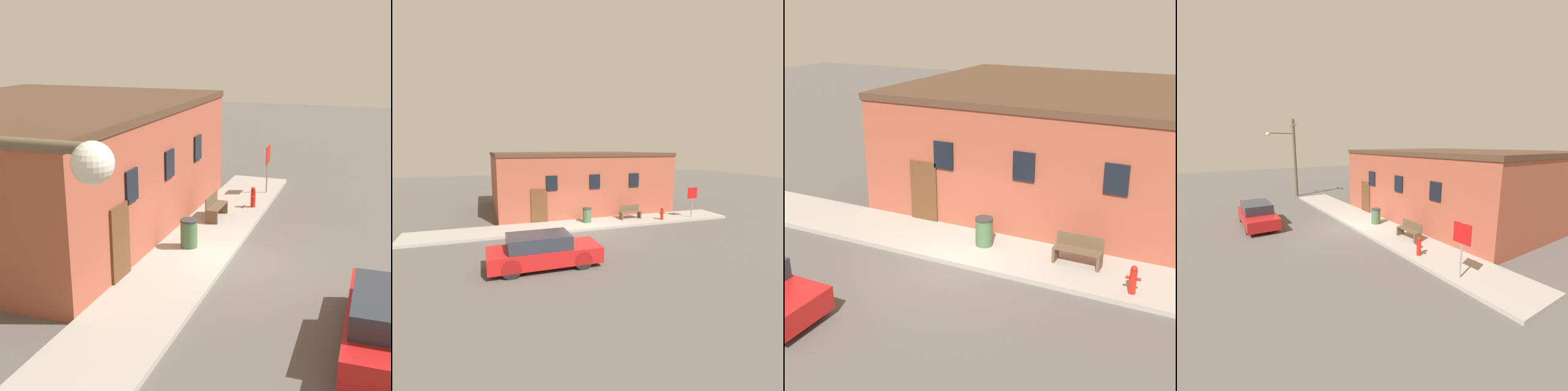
# 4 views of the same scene
# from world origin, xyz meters

# --- Properties ---
(ground_plane) EXTENTS (80.00, 80.00, 0.00)m
(ground_plane) POSITION_xyz_m (0.00, 0.00, 0.00)
(ground_plane) COLOR #56514C
(sidewalk) EXTENTS (19.36, 2.42, 0.15)m
(sidewalk) POSITION_xyz_m (0.00, 1.21, 0.07)
(sidewalk) COLOR #9E998E
(sidewalk) RESTS_ON ground
(brick_building) EXTENTS (12.04, 9.58, 4.29)m
(brick_building) POSITION_xyz_m (1.26, 7.15, 2.15)
(brick_building) COLOR #9E4C38
(brick_building) RESTS_ON ground
(fire_hydrant) EXTENTS (0.38, 0.18, 0.78)m
(fire_hydrant) POSITION_xyz_m (5.08, 0.50, 0.54)
(fire_hydrant) COLOR red
(fire_hydrant) RESTS_ON sidewalk
(stop_sign) EXTENTS (0.71, 0.06, 1.96)m
(stop_sign) POSITION_xyz_m (7.24, 0.42, 1.52)
(stop_sign) COLOR gray
(stop_sign) RESTS_ON sidewalk
(bench) EXTENTS (1.37, 0.44, 0.85)m
(bench) POSITION_xyz_m (3.34, 1.48, 0.56)
(bench) COLOR brown
(bench) RESTS_ON sidewalk
(trash_bin) EXTENTS (0.55, 0.55, 0.89)m
(trash_bin) POSITION_xyz_m (0.40, 1.43, 0.59)
(trash_bin) COLOR #426642
(trash_bin) RESTS_ON sidewalk
(utility_pole) EXTENTS (1.80, 2.44, 6.85)m
(utility_pole) POSITION_xyz_m (-11.06, 0.05, 3.71)
(utility_pole) COLOR brown
(utility_pole) RESTS_ON ground
(parked_car) EXTENTS (4.33, 1.67, 1.33)m
(parked_car) POSITION_xyz_m (-3.43, -4.35, 0.65)
(parked_car) COLOR black
(parked_car) RESTS_ON ground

